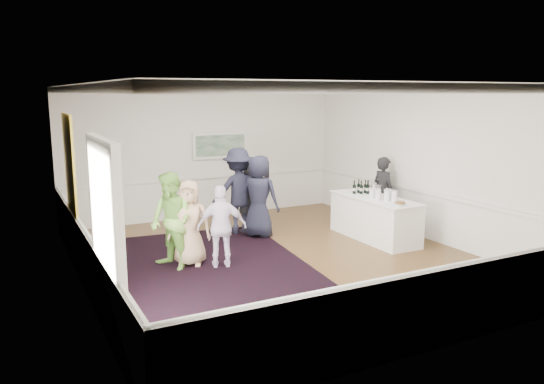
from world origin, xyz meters
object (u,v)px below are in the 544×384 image
guest_tan (189,223)px  guest_green (171,221)px  guest_navy (259,196)px  serving_table (375,218)px  guest_lilac (222,227)px  guest_dark_a (238,191)px  nut_bowl (400,204)px  guest_dark_b (247,198)px  bartender (383,193)px  ice_bucket (375,191)px

guest_tan → guest_green: bearing=-149.5°
guest_tan → guest_navy: (1.96, 1.18, 0.11)m
guest_navy → serving_table: bearing=-159.7°
guest_lilac → guest_dark_a: 2.36m
serving_table → nut_bowl: nut_bowl is taller
guest_green → guest_dark_a: 2.63m
guest_tan → guest_navy: 2.29m
guest_dark_b → guest_navy: guest_navy is taller
guest_navy → nut_bowl: bearing=-175.4°
bartender → guest_dark_a: size_ratio=0.87×
bartender → ice_bucket: (-0.67, -0.54, 0.19)m
bartender → guest_navy: guest_navy is taller
nut_bowl → guest_tan: bearing=165.9°
guest_dark_a → guest_navy: (0.28, -0.47, -0.06)m
guest_tan → guest_dark_a: 2.36m
bartender → serving_table: bearing=127.1°
guest_tan → guest_dark_a: guest_dark_a is taller
serving_table → bartender: 1.06m
serving_table → guest_dark_a: bearing=143.6°
serving_table → guest_tan: bearing=178.4°
serving_table → ice_bucket: bearing=56.4°
guest_dark_a → bartender: bearing=164.2°
bartender → nut_bowl: 1.76m
guest_tan → guest_dark_b: bearing=64.8°
bartender → guest_lilac: 4.43m
guest_dark_b → nut_bowl: bearing=105.0°
guest_navy → ice_bucket: 2.48m
serving_table → bartender: bartender is taller
guest_tan → nut_bowl: size_ratio=6.56×
serving_table → guest_dark_b: 2.81m
serving_table → guest_green: guest_green is taller
bartender → ice_bucket: size_ratio=6.37×
bartender → guest_dark_a: guest_dark_a is taller
guest_dark_a → serving_table: bearing=147.2°
guest_tan → guest_navy: bearing=54.9°
guest_green → guest_lilac: (0.81, -0.34, -0.12)m
guest_tan → guest_green: size_ratio=0.91×
guest_green → guest_dark_a: (2.02, 1.68, 0.09)m
serving_table → guest_navy: bearing=148.5°
guest_tan → guest_dark_a: (1.68, 1.64, 0.17)m
guest_navy → guest_lilac: bearing=98.1°
serving_table → guest_navy: (-2.10, 1.29, 0.43)m
ice_bucket → nut_bowl: (-0.17, -1.00, -0.08)m
bartender → guest_tan: size_ratio=1.06×
guest_green → nut_bowl: bearing=56.5°
serving_table → bartender: size_ratio=1.35×
guest_tan → serving_table: bearing=22.3°
guest_dark_b → guest_lilac: bearing=31.4°
serving_table → guest_dark_a: 3.00m
bartender → ice_bucket: bartender is taller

